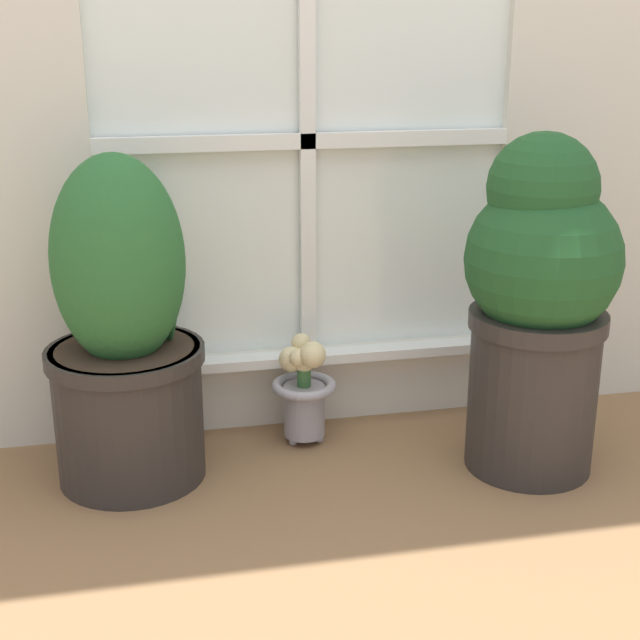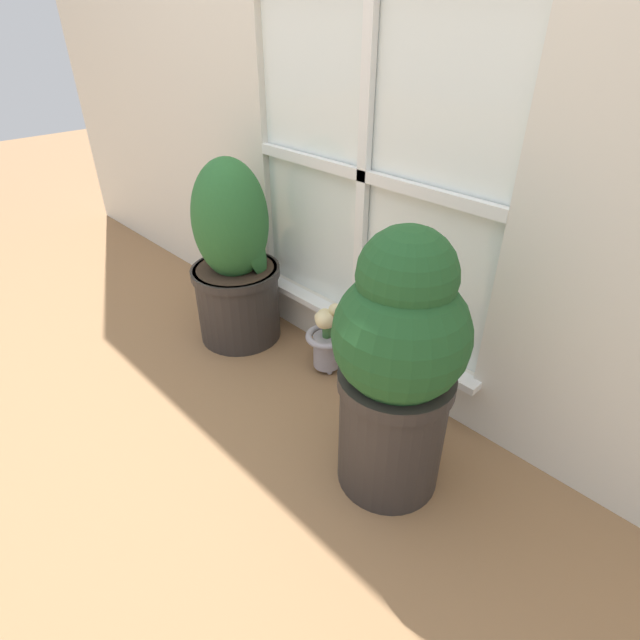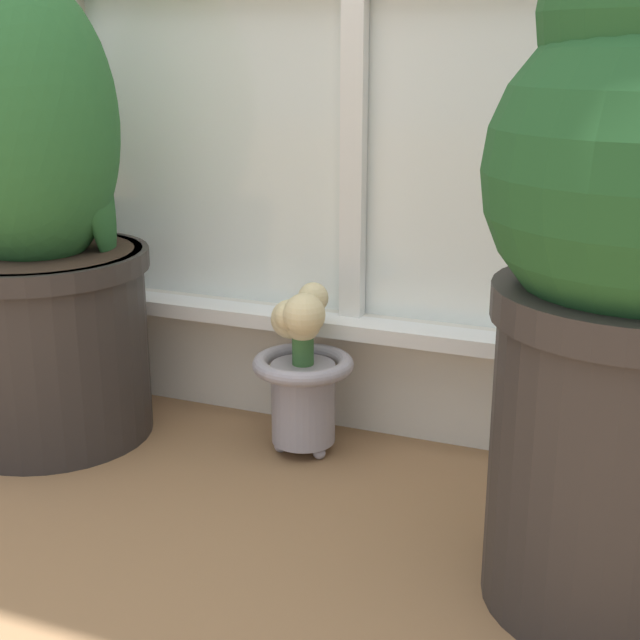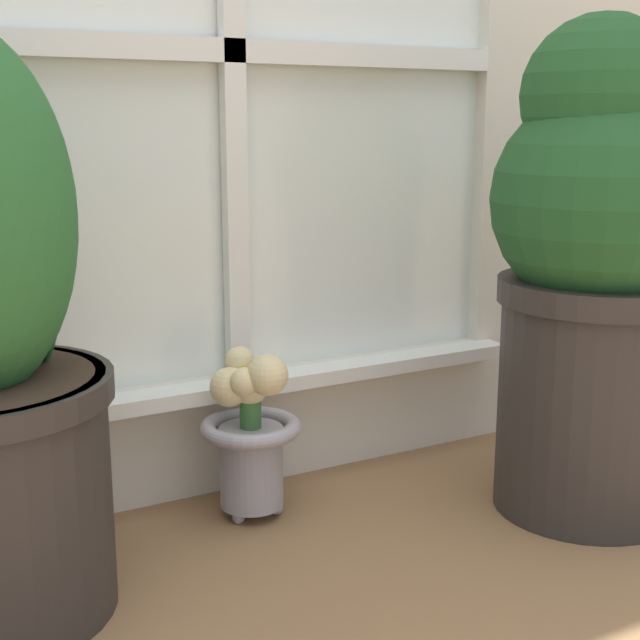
# 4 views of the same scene
# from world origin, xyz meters

# --- Properties ---
(ground_plane) EXTENTS (10.00, 10.00, 0.00)m
(ground_plane) POSITION_xyz_m (0.00, 0.00, 0.00)
(ground_plane) COLOR olive
(potted_plant_left) EXTENTS (0.34, 0.34, 0.73)m
(potted_plant_left) POSITION_xyz_m (-0.45, 0.36, 0.33)
(potted_plant_left) COLOR #2D2826
(potted_plant_left) RESTS_ON ground_plane
(potted_plant_right) EXTENTS (0.34, 0.34, 0.76)m
(potted_plant_right) POSITION_xyz_m (0.45, 0.22, 0.40)
(potted_plant_right) COLOR #2D2826
(potted_plant_right) RESTS_ON ground_plane
(flower_vase) EXTENTS (0.16, 0.16, 0.27)m
(flower_vase) POSITION_xyz_m (-0.04, 0.45, 0.14)
(flower_vase) COLOR #99939E
(flower_vase) RESTS_ON ground_plane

